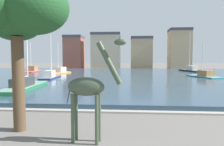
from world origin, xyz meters
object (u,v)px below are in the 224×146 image
sailboat_navy (51,77)px  sailboat_orange (58,73)px  giraffe_statue (89,89)px  sailboat_black (189,70)px  sailboat_green (28,87)px  shade_tree (16,12)px  sailboat_teal (202,76)px  sailboat_red (31,71)px

sailboat_navy → sailboat_orange: bearing=102.0°
giraffe_statue → sailboat_black: size_ratio=0.44×
sailboat_green → shade_tree: (4.92, -10.92, 4.99)m
sailboat_orange → sailboat_black: size_ratio=0.66×
sailboat_teal → sailboat_red: (-33.09, 9.81, 0.05)m
sailboat_teal → sailboat_navy: bearing=-171.3°
giraffe_statue → sailboat_navy: bearing=113.8°
sailboat_navy → shade_tree: (6.58, -21.79, 5.00)m
giraffe_statue → sailboat_orange: (-12.04, 31.95, -1.65)m
sailboat_teal → sailboat_red: 34.51m
sailboat_teal → sailboat_black: size_ratio=0.76×
sailboat_teal → sailboat_green: sailboat_green is taller
sailboat_teal → shade_tree: 31.00m
giraffe_statue → sailboat_red: (-19.62, 36.38, -1.65)m
sailboat_navy → sailboat_red: sailboat_navy is taller
sailboat_orange → sailboat_red: size_ratio=0.95×
sailboat_red → sailboat_green: (11.15, -24.31, -0.01)m
sailboat_red → sailboat_green: sailboat_green is taller
sailboat_navy → sailboat_red: size_ratio=1.09×
sailboat_red → shade_tree: shade_tree is taller
sailboat_black → shade_tree: size_ratio=1.42×
sailboat_red → giraffe_statue: bearing=-61.7°
giraffe_statue → sailboat_teal: (13.47, 26.57, -1.71)m
sailboat_teal → sailboat_red: bearing=163.5°
giraffe_statue → sailboat_green: sailboat_green is taller
sailboat_teal → sailboat_red: sailboat_red is taller
sailboat_green → shade_tree: 12.97m
sailboat_orange → shade_tree: 32.34m
giraffe_statue → sailboat_green: (-8.47, 12.07, -1.66)m
sailboat_navy → sailboat_orange: size_ratio=1.16×
sailboat_green → sailboat_black: sailboat_black is taller
giraffe_statue → shade_tree: size_ratio=0.63×
sailboat_red → sailboat_black: bearing=8.9°
giraffe_statue → sailboat_red: 41.36m
sailboat_red → shade_tree: size_ratio=0.99×
sailboat_teal → sailboat_black: 15.55m
sailboat_green → sailboat_black: bearing=50.9°
sailboat_teal → sailboat_green: 26.30m
sailboat_teal → sailboat_orange: 26.07m
shade_tree → sailboat_black: bearing=64.7°
sailboat_orange → shade_tree: size_ratio=0.94×
sailboat_orange → shade_tree: shade_tree is taller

